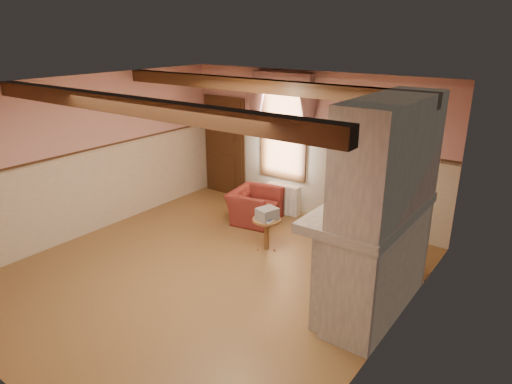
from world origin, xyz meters
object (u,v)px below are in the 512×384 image
Objects in this scene: side_table at (267,234)px; mantel_clock at (395,183)px; armchair at (255,206)px; radiator at (283,199)px; bowl at (376,200)px; oil_lamp at (387,185)px.

mantel_clock reaches higher than side_table.
side_table is at bearing -143.46° from armchair.
radiator is (-0.65, 1.51, 0.02)m from side_table.
side_table is at bearing 167.71° from bowl.
armchair is 3.27m from oil_lamp.
oil_lamp is (0.00, 0.35, 0.09)m from bowl.
armchair is at bearing 135.76° from side_table.
mantel_clock is 0.86× the size of oil_lamp.
armchair is 1.73× the size of side_table.
oil_lamp is at bearing -90.00° from mantel_clock.
bowl is 0.66m from mantel_clock.
armchair is at bearing 167.53° from mantel_clock.
armchair is 2.55× the size of bowl.
bowl is at bearing -123.39° from armchair.
mantel_clock is at bearing 90.00° from bowl.
radiator is (0.22, 0.66, -0.01)m from armchair.
armchair is 3.40× the size of oil_lamp.
armchair is at bearing -112.60° from radiator.
mantel_clock is at bearing 6.28° from side_table.
oil_lamp reaches higher than bowl.
radiator is at bearing 153.92° from mantel_clock.
side_table is 2.29× the size of mantel_clock.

